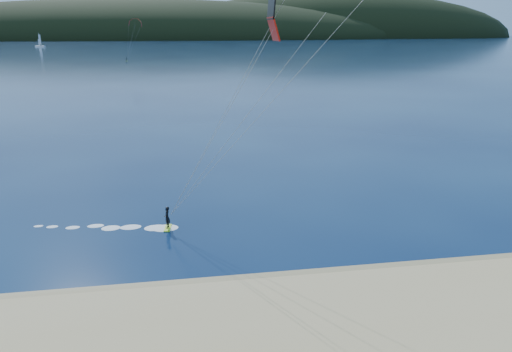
% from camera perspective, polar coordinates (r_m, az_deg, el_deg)
% --- Properties ---
extents(ground, '(1800.00, 1800.00, 0.00)m').
position_cam_1_polar(ground, '(24.70, -0.17, -18.40)').
color(ground, '#071437').
rests_on(ground, ground).
extents(wet_sand, '(220.00, 2.50, 0.10)m').
position_cam_1_polar(wet_sand, '(28.41, -1.63, -13.07)').
color(wet_sand, '#8E7C52').
rests_on(wet_sand, ground).
extents(headland, '(1200.00, 310.00, 140.00)m').
position_cam_1_polar(headland, '(765.23, -9.28, 16.05)').
color(headland, black).
rests_on(headland, ground).
extents(kitesurfer_near, '(24.58, 8.14, 18.99)m').
position_cam_1_polar(kitesurfer_near, '(29.75, 7.08, 17.72)').
color(kitesurfer_near, '#A0D719').
rests_on(kitesurfer_near, ground).
extents(kitesurfer_far, '(9.04, 7.30, 17.54)m').
position_cam_1_polar(kitesurfer_far, '(225.98, -14.36, 17.11)').
color(kitesurfer_far, '#A0D719').
rests_on(kitesurfer_far, ground).
extents(sailboat, '(8.13, 5.16, 11.33)m').
position_cam_1_polar(sailboat, '(434.58, -24.56, 14.05)').
color(sailboat, white).
rests_on(sailboat, ground).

